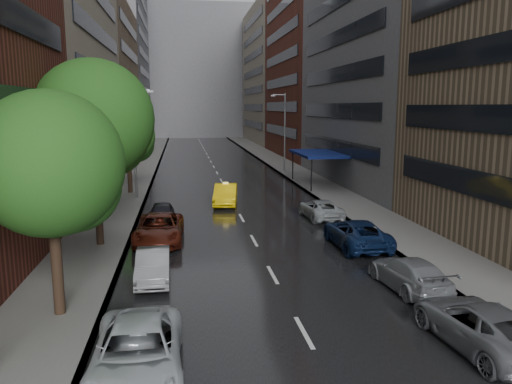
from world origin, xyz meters
TOP-DOWN VIEW (x-y plane):
  - road at (0.00, 50.00)m, footprint 14.00×140.00m
  - sidewalk_left at (-9.00, 50.00)m, footprint 4.00×140.00m
  - sidewalk_right at (9.00, 50.00)m, footprint 4.00×140.00m
  - buildings_left at (-15.00, 58.79)m, footprint 8.00×108.00m
  - buildings_right at (15.00, 56.70)m, footprint 8.05×109.10m
  - building_far at (0.00, 118.00)m, footprint 40.00×14.00m
  - tree_near at (-8.60, 6.58)m, footprint 5.21×5.21m
  - tree_mid at (-8.60, 16.06)m, footprint 6.40×6.40m
  - tree_far at (-8.60, 32.99)m, footprint 4.65×4.65m
  - taxi at (-0.67, 26.91)m, footprint 2.40×5.15m
  - parked_cars_left at (-5.40, 11.26)m, footprint 2.86×24.11m
  - parked_cars_right at (5.40, 10.87)m, footprint 2.84×24.04m
  - street_lamp_left at (-7.72, 30.00)m, footprint 1.74×0.22m
  - street_lamp_right at (7.72, 45.00)m, footprint 1.74×0.22m
  - awning at (8.98, 35.00)m, footprint 4.00×8.00m

SIDE VIEW (x-z plane):
  - road at x=0.00m, z-range 0.00..0.01m
  - sidewalk_left at x=-9.00m, z-range 0.00..0.15m
  - sidewalk_right at x=9.00m, z-range 0.00..0.15m
  - parked_cars_right at x=5.40m, z-range -0.05..1.49m
  - parked_cars_left at x=-5.40m, z-range -0.04..1.55m
  - taxi at x=-0.67m, z-range 0.00..1.63m
  - awning at x=8.98m, z-range 1.57..4.70m
  - street_lamp_left at x=-7.72m, z-range 0.39..9.39m
  - street_lamp_right at x=7.72m, z-range 0.39..9.39m
  - tree_far at x=-8.60m, z-range 1.36..8.78m
  - tree_near at x=-8.60m, z-range 1.53..9.83m
  - tree_mid at x=-8.60m, z-range 1.88..12.08m
  - buildings_right at x=15.00m, z-range -2.97..33.03m
  - buildings_left at x=-15.00m, z-range -3.01..34.99m
  - building_far at x=0.00m, z-range 0.00..32.00m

